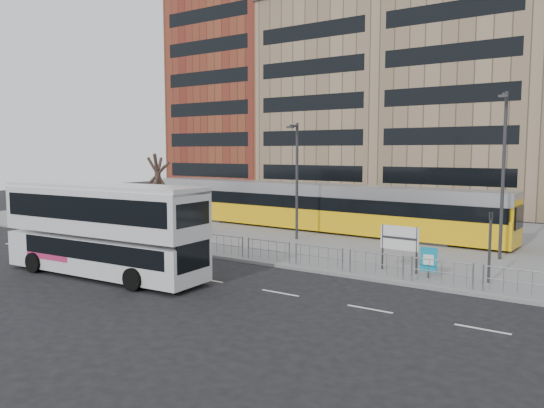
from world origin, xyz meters
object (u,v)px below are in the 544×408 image
Objects in this scene: ad_panel at (429,260)px; traffic_light_east at (490,238)px; double_decker_bus at (103,227)px; lamp_post_east at (503,169)px; bare_tree at (157,152)px; tram at (309,206)px; pedestrian at (200,221)px; station_sign at (400,240)px; traffic_light_west at (152,212)px; lamp_post_west at (296,176)px.

traffic_light_east is at bearing 9.29° from ad_panel.
ad_panel is at bearing -178.47° from traffic_light_east.
lamp_post_east reaches higher than double_decker_bus.
double_decker_bus is at bearing -53.72° from bare_tree.
traffic_light_east is 0.35× the size of lamp_post_east.
tram is 8.03m from pedestrian.
tram reaches higher than station_sign.
tram is at bearing 140.31° from station_sign.
traffic_light_east is (19.70, -3.27, 1.07)m from pedestrian.
traffic_light_east is (15.44, 8.19, -0.22)m from double_decker_bus.
tram is 15.72m from ad_panel.
bare_tree is (-21.68, 4.26, 4.80)m from ad_panel.
traffic_light_west is at bearing 171.33° from traffic_light_east.
double_decker_bus is 5.03× the size of station_sign.
station_sign is 0.28× the size of bare_tree.
traffic_light_west and traffic_light_east have the same top height.
traffic_light_east is 6.33m from lamp_post_east.
bare_tree is (-11.19, -1.40, 1.50)m from lamp_post_west.
tram reaches higher than traffic_light_east.
pedestrian is 0.24× the size of lamp_post_west.
double_decker_bus reaches higher than station_sign.
traffic_light_east is (14.54, -9.37, 0.29)m from tram.
station_sign is (10.53, -9.50, -0.17)m from tram.
bare_tree reaches higher than traffic_light_east.
double_decker_bus reaches higher than ad_panel.
traffic_light_east is at bearing -85.77° from pedestrian.
lamp_post_west reaches higher than tram.
ad_panel is (12.99, 7.56, -1.38)m from double_decker_bus.
lamp_post_east is at bearing 68.83° from ad_panel.
pedestrian is at bearing -4.65° from bare_tree.
tram is at bearing 135.24° from ad_panel.
tram is 11.84m from bare_tree.
lamp_post_east is 23.57m from bare_tree.
station_sign is 16.06m from pedestrian.
pedestrian is 0.21× the size of lamp_post_east.
double_decker_bus is 7.82m from traffic_light_west.
traffic_light_west is at bearing -162.40° from pedestrian.
lamp_post_west reaches higher than double_decker_bus.
double_decker_bus is 15.06m from bare_tree.
tram is at bearing 30.93° from bare_tree.
bare_tree is at bearing 163.70° from ad_panel.
bare_tree reaches higher than double_decker_bus.
tram is 3.25× the size of lamp_post_east.
lamp_post_east reaches higher than pedestrian.
ad_panel is 0.16× the size of lamp_post_east.
double_decker_bus is at bearing -145.94° from pedestrian.
pedestrian is at bearing 157.63° from traffic_light_east.
traffic_light_east reaches higher than ad_panel.
lamp_post_east is (14.79, 13.83, 2.57)m from double_decker_bus.
lamp_post_west reaches higher than pedestrian.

